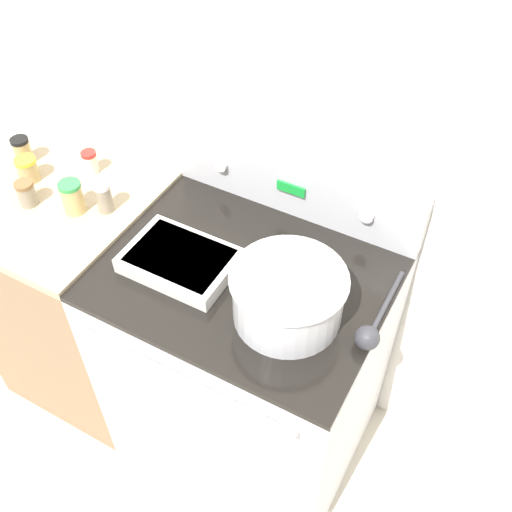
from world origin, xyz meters
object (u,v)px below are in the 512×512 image
object	(u,v)px
casserole_dish	(180,260)
spice_jar_brown_cap	(27,193)
spice_jar_white_cap	(104,197)
spice_jar_yellow_cap	(28,169)
spice_jar_green_cap	(72,197)
spice_jar_black_cap	(22,150)
mixing_bowl	(288,294)
spice_jar_red_cap	(90,162)
ladle	(370,332)

from	to	relation	value
casserole_dish	spice_jar_brown_cap	xyz separation A→B (m)	(-0.55, -0.01, 0.03)
spice_jar_white_cap	spice_jar_yellow_cap	xyz separation A→B (m)	(-0.31, -0.00, -0.01)
casserole_dish	spice_jar_green_cap	distance (m)	0.41
spice_jar_black_cap	spice_jar_yellow_cap	bearing A→B (deg)	-37.57
mixing_bowl	spice_jar_black_cap	world-z (taller)	mixing_bowl
spice_jar_green_cap	spice_jar_white_cap	bearing A→B (deg)	30.07
casserole_dish	spice_jar_red_cap	bearing A→B (deg)	157.02
spice_jar_white_cap	spice_jar_yellow_cap	distance (m)	0.31
ladle	spice_jar_yellow_cap	distance (m)	1.18
ladle	spice_jar_yellow_cap	xyz separation A→B (m)	(-1.18, 0.06, 0.02)
mixing_bowl	spice_jar_yellow_cap	bearing A→B (deg)	174.80
casserole_dish	spice_jar_brown_cap	bearing A→B (deg)	-178.76
spice_jar_white_cap	spice_jar_brown_cap	size ratio (longest dim) A/B	1.22
casserole_dish	spice_jar_red_cap	xyz separation A→B (m)	(-0.48, 0.20, 0.02)
spice_jar_red_cap	spice_jar_yellow_cap	distance (m)	0.19
casserole_dish	spice_jar_yellow_cap	xyz separation A→B (m)	(-0.63, 0.08, 0.03)
ladle	spice_jar_green_cap	xyz separation A→B (m)	(-0.95, 0.01, 0.04)
spice_jar_brown_cap	spice_jar_yellow_cap	distance (m)	0.12
mixing_bowl	spice_jar_brown_cap	size ratio (longest dim) A/B	3.70
ladle	spice_jar_green_cap	distance (m)	0.96
ladle	spice_jar_red_cap	distance (m)	1.05
casserole_dish	spice_jar_white_cap	bearing A→B (deg)	166.27
casserole_dish	spice_jar_green_cap	bearing A→B (deg)	175.43
spice_jar_brown_cap	spice_jar_green_cap	bearing A→B (deg)	16.91
spice_jar_black_cap	casserole_dish	bearing A→B (deg)	-11.13
ladle	spice_jar_black_cap	xyz separation A→B (m)	(-1.26, 0.12, 0.03)
spice_jar_green_cap	spice_jar_red_cap	world-z (taller)	spice_jar_green_cap
spice_jar_green_cap	ladle	bearing A→B (deg)	-0.67
spice_jar_red_cap	casserole_dish	bearing A→B (deg)	-22.98
spice_jar_red_cap	ladle	bearing A→B (deg)	-10.04
spice_jar_brown_cap	mixing_bowl	bearing A→B (deg)	0.13
spice_jar_black_cap	ladle	bearing A→B (deg)	-5.36
mixing_bowl	casserole_dish	size ratio (longest dim) A/B	0.99
spice_jar_white_cap	spice_jar_green_cap	bearing A→B (deg)	-149.93
mixing_bowl	ladle	bearing A→B (deg)	8.21
casserole_dish	mixing_bowl	bearing A→B (deg)	-1.68
spice_jar_white_cap	spice_jar_black_cap	xyz separation A→B (m)	(-0.39, 0.06, -0.00)
spice_jar_white_cap	spice_jar_green_cap	size ratio (longest dim) A/B	0.95
mixing_bowl	spice_jar_green_cap	world-z (taller)	mixing_bowl
spice_jar_green_cap	casserole_dish	bearing A→B (deg)	-4.57
casserole_dish	ladle	bearing A→B (deg)	2.19
mixing_bowl	casserole_dish	world-z (taller)	mixing_bowl
mixing_bowl	spice_jar_black_cap	bearing A→B (deg)	171.87
casserole_dish	spice_jar_black_cap	distance (m)	0.72
spice_jar_green_cap	spice_jar_red_cap	size ratio (longest dim) A/B	1.34
spice_jar_green_cap	spice_jar_yellow_cap	bearing A→B (deg)	168.53
spice_jar_yellow_cap	spice_jar_black_cap	world-z (taller)	spice_jar_black_cap
casserole_dish	spice_jar_brown_cap	world-z (taller)	spice_jar_brown_cap
spice_jar_white_cap	spice_jar_brown_cap	bearing A→B (deg)	-158.09
spice_jar_green_cap	spice_jar_yellow_cap	world-z (taller)	spice_jar_green_cap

